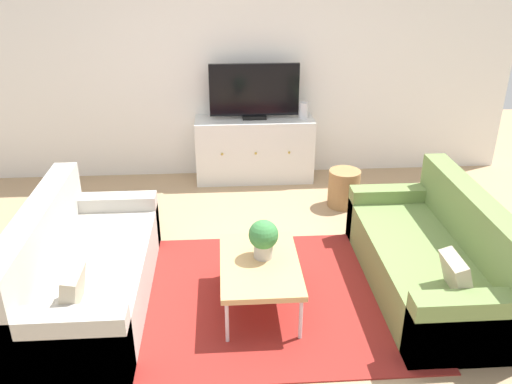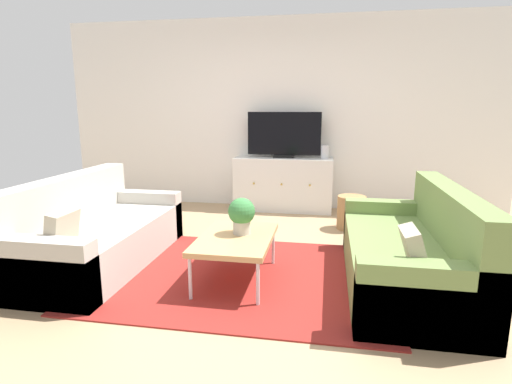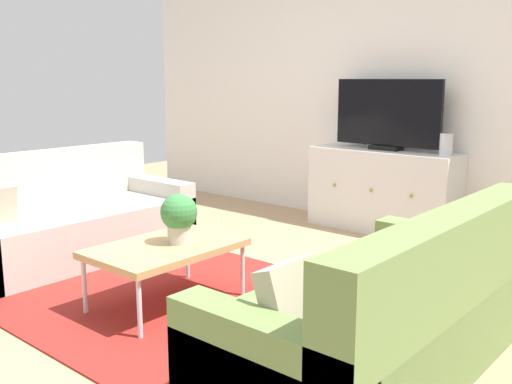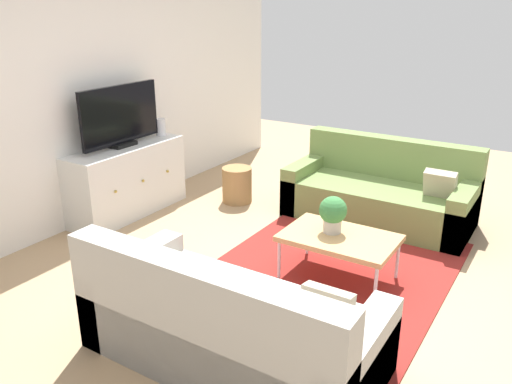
{
  "view_description": "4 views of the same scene",
  "coord_description": "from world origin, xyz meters",
  "px_view_note": "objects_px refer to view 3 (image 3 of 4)",
  "views": [
    {
      "loc": [
        -0.28,
        -3.66,
        2.58
      ],
      "look_at": [
        0.0,
        0.57,
        0.61
      ],
      "focal_mm": 37.11,
      "sensor_mm": 36.0,
      "label": 1
    },
    {
      "loc": [
        0.71,
        -3.41,
        1.45
      ],
      "look_at": [
        0.0,
        0.57,
        0.61
      ],
      "focal_mm": 28.39,
      "sensor_mm": 36.0,
      "label": 2
    },
    {
      "loc": [
        2.64,
        -2.5,
        1.4
      ],
      "look_at": [
        0.0,
        0.57,
        0.61
      ],
      "focal_mm": 40.78,
      "sensor_mm": 36.0,
      "label": 3
    },
    {
      "loc": [
        -3.67,
        -1.73,
        2.2
      ],
      "look_at": [
        0.0,
        0.57,
        0.61
      ],
      "focal_mm": 36.61,
      "sensor_mm": 36.0,
      "label": 4
    }
  ],
  "objects_px": {
    "couch_left_side": "(63,223)",
    "potted_plant": "(179,216)",
    "glass_vase": "(446,144)",
    "wicker_basket": "(442,246)",
    "flat_screen_tv": "(387,115)",
    "coffee_table": "(166,249)",
    "tv_console": "(383,191)",
    "couch_right_side": "(392,320)"
  },
  "relations": [
    {
      "from": "tv_console",
      "to": "wicker_basket",
      "type": "height_order",
      "value": "tv_console"
    },
    {
      "from": "flat_screen_tv",
      "to": "wicker_basket",
      "type": "relative_size",
      "value": 2.52
    },
    {
      "from": "potted_plant",
      "to": "glass_vase",
      "type": "height_order",
      "value": "glass_vase"
    },
    {
      "from": "glass_vase",
      "to": "wicker_basket",
      "type": "bearing_deg",
      "value": -66.54
    },
    {
      "from": "couch_right_side",
      "to": "wicker_basket",
      "type": "height_order",
      "value": "couch_right_side"
    },
    {
      "from": "tv_console",
      "to": "flat_screen_tv",
      "type": "distance_m",
      "value": 0.7
    },
    {
      "from": "flat_screen_tv",
      "to": "glass_vase",
      "type": "bearing_deg",
      "value": -2.0
    },
    {
      "from": "potted_plant",
      "to": "wicker_basket",
      "type": "distance_m",
      "value": 1.95
    },
    {
      "from": "coffee_table",
      "to": "flat_screen_tv",
      "type": "height_order",
      "value": "flat_screen_tv"
    },
    {
      "from": "flat_screen_tv",
      "to": "glass_vase",
      "type": "relative_size",
      "value": 5.5
    },
    {
      "from": "couch_left_side",
      "to": "tv_console",
      "type": "bearing_deg",
      "value": 57.09
    },
    {
      "from": "glass_vase",
      "to": "coffee_table",
      "type": "bearing_deg",
      "value": -105.4
    },
    {
      "from": "couch_left_side",
      "to": "couch_right_side",
      "type": "height_order",
      "value": "same"
    },
    {
      "from": "coffee_table",
      "to": "glass_vase",
      "type": "relative_size",
      "value": 4.88
    },
    {
      "from": "couch_left_side",
      "to": "potted_plant",
      "type": "height_order",
      "value": "couch_left_side"
    },
    {
      "from": "coffee_table",
      "to": "tv_console",
      "type": "xyz_separation_m",
      "value": [
        0.12,
        2.52,
        0.01
      ]
    },
    {
      "from": "glass_vase",
      "to": "couch_left_side",
      "type": "bearing_deg",
      "value": -131.62
    },
    {
      "from": "potted_plant",
      "to": "flat_screen_tv",
      "type": "height_order",
      "value": "flat_screen_tv"
    },
    {
      "from": "couch_right_side",
      "to": "tv_console",
      "type": "height_order",
      "value": "couch_right_side"
    },
    {
      "from": "couch_right_side",
      "to": "tv_console",
      "type": "xyz_separation_m",
      "value": [
        -1.35,
        2.37,
        0.11
      ]
    },
    {
      "from": "tv_console",
      "to": "wicker_basket",
      "type": "distance_m",
      "value": 1.23
    },
    {
      "from": "potted_plant",
      "to": "coffee_table",
      "type": "bearing_deg",
      "value": -111.73
    },
    {
      "from": "coffee_table",
      "to": "tv_console",
      "type": "distance_m",
      "value": 2.52
    },
    {
      "from": "coffee_table",
      "to": "flat_screen_tv",
      "type": "bearing_deg",
      "value": 87.26
    },
    {
      "from": "coffee_table",
      "to": "tv_console",
      "type": "relative_size",
      "value": 0.66
    },
    {
      "from": "potted_plant",
      "to": "wicker_basket",
      "type": "relative_size",
      "value": 0.76
    },
    {
      "from": "coffee_table",
      "to": "glass_vase",
      "type": "bearing_deg",
      "value": 74.6
    },
    {
      "from": "couch_right_side",
      "to": "potted_plant",
      "type": "bearing_deg",
      "value": -177.59
    },
    {
      "from": "couch_right_side",
      "to": "potted_plant",
      "type": "distance_m",
      "value": 1.47
    },
    {
      "from": "coffee_table",
      "to": "wicker_basket",
      "type": "bearing_deg",
      "value": 58.8
    },
    {
      "from": "couch_right_side",
      "to": "flat_screen_tv",
      "type": "xyz_separation_m",
      "value": [
        -1.35,
        2.39,
        0.81
      ]
    },
    {
      "from": "couch_right_side",
      "to": "wicker_basket",
      "type": "relative_size",
      "value": 4.61
    },
    {
      "from": "couch_right_side",
      "to": "tv_console",
      "type": "relative_size",
      "value": 1.36
    },
    {
      "from": "glass_vase",
      "to": "potted_plant",
      "type": "bearing_deg",
      "value": -105.17
    },
    {
      "from": "couch_right_side",
      "to": "flat_screen_tv",
      "type": "distance_m",
      "value": 2.86
    },
    {
      "from": "potted_plant",
      "to": "flat_screen_tv",
      "type": "xyz_separation_m",
      "value": [
        0.09,
        2.46,
        0.51
      ]
    },
    {
      "from": "flat_screen_tv",
      "to": "potted_plant",
      "type": "bearing_deg",
      "value": -92.04
    },
    {
      "from": "wicker_basket",
      "to": "flat_screen_tv",
      "type": "bearing_deg",
      "value": 138.28
    },
    {
      "from": "wicker_basket",
      "to": "tv_console",
      "type": "bearing_deg",
      "value": 138.99
    },
    {
      "from": "couch_right_side",
      "to": "coffee_table",
      "type": "xyz_separation_m",
      "value": [
        -1.47,
        -0.15,
        0.09
      ]
    },
    {
      "from": "tv_console",
      "to": "glass_vase",
      "type": "xyz_separation_m",
      "value": [
        0.57,
        0.0,
        0.47
      ]
    },
    {
      "from": "glass_vase",
      "to": "couch_right_side",
      "type": "bearing_deg",
      "value": -71.96
    }
  ]
}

